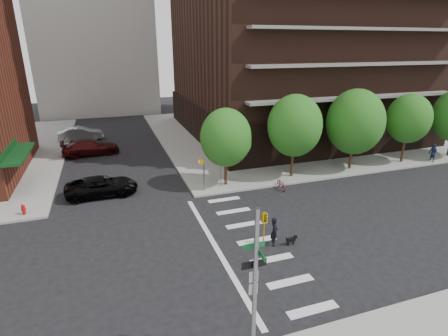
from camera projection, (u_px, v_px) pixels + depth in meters
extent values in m
plane|color=black|center=(208.00, 250.00, 19.62)|extent=(120.00, 120.00, 0.00)
cube|color=gray|center=(305.00, 129.00, 46.76)|extent=(39.00, 33.00, 0.15)
cube|color=silver|center=(313.00, 310.00, 15.18)|extent=(2.40, 0.50, 0.01)
cube|color=silver|center=(290.00, 282.00, 16.96)|extent=(2.40, 0.50, 0.01)
cube|color=silver|center=(272.00, 259.00, 18.75)|extent=(2.40, 0.50, 0.01)
cube|color=silver|center=(257.00, 240.00, 20.53)|extent=(2.40, 0.50, 0.01)
cube|color=silver|center=(244.00, 225.00, 22.31)|extent=(2.40, 0.50, 0.01)
cube|color=silver|center=(233.00, 211.00, 24.09)|extent=(2.40, 0.50, 0.01)
cube|color=silver|center=(224.00, 200.00, 25.88)|extent=(2.40, 0.50, 0.01)
cube|color=silver|center=(216.00, 248.00, 19.77)|extent=(0.30, 13.00, 0.01)
cube|color=black|center=(288.00, 114.00, 45.75)|extent=(25.50, 25.50, 4.00)
cube|color=maroon|center=(428.00, 115.00, 41.02)|extent=(1.40, 5.00, 0.20)
cube|color=#0C3814|center=(19.00, 154.00, 26.79)|extent=(1.40, 6.00, 0.20)
cylinder|color=#301E11|center=(226.00, 171.00, 27.97)|extent=(0.24, 0.24, 2.30)
sphere|color=#235B19|center=(226.00, 138.00, 27.05)|extent=(4.00, 4.00, 4.00)
cylinder|color=#301E11|center=(292.00, 161.00, 29.74)|extent=(0.24, 0.24, 2.60)
sphere|color=#235B19|center=(295.00, 126.00, 28.70)|extent=(4.50, 4.50, 4.50)
cylinder|color=#301E11|center=(351.00, 156.00, 31.61)|extent=(0.24, 0.24, 2.30)
sphere|color=#235B19|center=(355.00, 122.00, 30.55)|extent=(5.00, 5.00, 5.00)
cylinder|color=#301E11|center=(403.00, 149.00, 33.38)|extent=(0.24, 0.24, 2.60)
sphere|color=#235B19|center=(409.00, 119.00, 32.41)|extent=(4.00, 4.00, 4.00)
cylinder|color=slate|center=(255.00, 289.00, 11.72)|extent=(0.16, 0.16, 6.00)
imported|color=gold|center=(264.00, 227.00, 11.02)|extent=(0.16, 0.20, 1.00)
cube|color=#0A5926|center=(254.00, 245.00, 11.32)|extent=(0.75, 0.02, 0.18)
cube|color=#0A5926|center=(260.00, 254.00, 11.31)|extent=(0.02, 0.75, 0.18)
cube|color=black|center=(254.00, 264.00, 11.53)|extent=(0.90, 0.02, 0.28)
cube|color=silver|center=(254.00, 277.00, 11.70)|extent=(0.32, 0.02, 0.42)
cube|color=silver|center=(253.00, 289.00, 11.86)|extent=(0.32, 0.02, 0.42)
cylinder|color=slate|center=(204.00, 175.00, 26.69)|extent=(0.10, 0.10, 2.60)
cube|color=gold|center=(201.00, 161.00, 26.26)|extent=(0.32, 0.25, 0.32)
cylinder|color=slate|center=(221.00, 173.00, 27.66)|extent=(0.08, 0.08, 2.20)
cube|color=gold|center=(221.00, 163.00, 27.22)|extent=(0.64, 0.02, 0.64)
cylinder|color=#A50C0C|center=(24.00, 210.00, 23.24)|extent=(0.22, 0.22, 0.60)
sphere|color=#A50C0C|center=(23.00, 206.00, 23.13)|extent=(0.24, 0.24, 0.24)
imported|color=black|center=(102.00, 186.00, 26.41)|extent=(2.44, 5.27, 1.46)
imported|color=#360C0C|center=(91.00, 147.00, 36.04)|extent=(2.77, 5.81, 1.63)
imported|color=#9FA1A5|center=(80.00, 134.00, 41.41)|extent=(2.27, 5.21, 1.67)
imported|color=maroon|center=(281.00, 184.00, 27.69)|extent=(0.71, 1.65, 0.84)
imported|color=black|center=(274.00, 231.00, 19.82)|extent=(0.74, 0.63, 1.72)
cube|color=black|center=(291.00, 240.00, 19.98)|extent=(0.53, 0.18, 0.21)
cube|color=black|center=(295.00, 237.00, 20.03)|extent=(0.16, 0.13, 0.15)
cylinder|color=black|center=(293.00, 242.00, 20.15)|extent=(0.05, 0.05, 0.23)
cylinder|color=black|center=(289.00, 244.00, 19.96)|extent=(0.05, 0.05, 0.23)
imported|color=navy|center=(433.00, 153.00, 33.45)|extent=(0.88, 0.70, 1.76)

